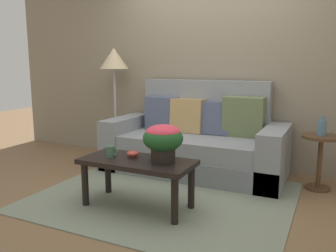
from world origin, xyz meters
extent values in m
plane|color=brown|center=(0.00, 0.00, 0.00)|extent=(14.00, 14.00, 0.00)
cube|color=gray|center=(0.00, 1.33, 1.37)|extent=(6.40, 0.12, 2.75)
cube|color=gray|center=(0.00, -0.10, 0.01)|extent=(2.43, 2.00, 0.01)
cube|color=slate|center=(-0.03, 0.77, 0.13)|extent=(2.15, 0.93, 0.25)
cube|color=gray|center=(-0.03, 0.75, 0.35)|extent=(1.65, 0.84, 0.21)
cube|color=gray|center=(-0.03, 1.15, 0.67)|extent=(1.65, 0.17, 0.88)
cube|color=gray|center=(-0.98, 0.77, 0.31)|extent=(0.25, 0.93, 0.63)
cube|color=gray|center=(0.92, 0.77, 0.31)|extent=(0.25, 0.93, 0.63)
cube|color=#607047|center=(0.51, 0.98, 0.70)|extent=(0.48, 0.20, 0.48)
cube|color=tan|center=(-0.20, 0.98, 0.67)|extent=(0.43, 0.23, 0.43)
cube|color=#4C5670|center=(0.15, 0.99, 0.66)|extent=(0.40, 0.19, 0.41)
cube|color=#4C5670|center=(-0.56, 0.99, 0.67)|extent=(0.45, 0.20, 0.43)
cylinder|color=black|center=(-0.57, -0.61, 0.21)|extent=(0.06, 0.06, 0.41)
cylinder|color=black|center=(0.35, -0.61, 0.21)|extent=(0.06, 0.06, 0.41)
cylinder|color=black|center=(-0.57, -0.25, 0.21)|extent=(0.06, 0.06, 0.41)
cylinder|color=black|center=(0.35, -0.25, 0.21)|extent=(0.06, 0.06, 0.41)
cube|color=black|center=(-0.11, -0.43, 0.43)|extent=(1.04, 0.49, 0.04)
cylinder|color=#4C331E|center=(1.37, 0.81, 0.01)|extent=(0.26, 0.26, 0.03)
cylinder|color=#4C331E|center=(1.37, 0.81, 0.29)|extent=(0.05, 0.05, 0.53)
cylinder|color=#4C331E|center=(1.37, 0.81, 0.57)|extent=(0.40, 0.40, 0.03)
cylinder|color=#B2B2B7|center=(-1.32, 1.02, 0.01)|extent=(0.34, 0.34, 0.03)
cylinder|color=#B2B2B7|center=(-1.32, 1.02, 0.64)|extent=(0.03, 0.03, 1.22)
cone|color=#C6B289|center=(-1.32, 1.02, 1.39)|extent=(0.40, 0.40, 0.29)
cylinder|color=black|center=(0.12, -0.36, 0.52)|extent=(0.22, 0.22, 0.13)
ellipsoid|color=#1E5123|center=(0.12, -0.36, 0.66)|extent=(0.36, 0.36, 0.23)
ellipsoid|color=#DB384C|center=(0.12, -0.36, 0.72)|extent=(0.30, 0.30, 0.13)
cylinder|color=#3D664C|center=(-0.38, -0.45, 0.51)|extent=(0.08, 0.08, 0.10)
torus|color=#3D664C|center=(-0.33, -0.45, 0.51)|extent=(0.07, 0.01, 0.07)
cylinder|color=#B2382D|center=(-0.19, -0.38, 0.47)|extent=(0.05, 0.05, 0.02)
ellipsoid|color=#B2382D|center=(-0.19, -0.38, 0.49)|extent=(0.12, 0.12, 0.05)
cylinder|color=slate|center=(1.37, 0.81, 0.66)|extent=(0.09, 0.09, 0.15)
cylinder|color=slate|center=(1.37, 0.81, 0.76)|extent=(0.04, 0.04, 0.05)
camera|label=1|loc=(1.46, -3.05, 1.30)|focal=37.13mm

